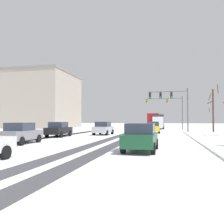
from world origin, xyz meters
The scene contains 15 objects.
wheel_track_left_lane centered at (2.65, 17.71, 0.00)m, with size 0.98×38.97×0.01m, color #424247.
wheel_track_right_lane centered at (1.04, 17.71, 0.00)m, with size 1.01×38.97×0.01m, color #424247.
wheel_track_center centered at (-5.55, 17.71, 0.00)m, with size 1.03×38.97×0.01m, color #424247.
wheel_track_oncoming centered at (-5.85, 17.71, 0.00)m, with size 0.77×38.97×0.01m, color #424247.
traffic_signal_far_right centered at (6.90, 45.41, 4.70)m, with size 7.28×0.39×6.50m.
traffic_signal_near_right centered at (7.13, 33.51, 4.78)m, with size 5.86×0.53×6.50m.
car_yellow_cab_lead centered at (4.55, 31.09, 0.82)m, with size 2.01×4.19×1.62m.
car_silver_second centered at (-1.30, 25.68, 0.82)m, with size 1.97×4.17×1.62m.
car_black_third centered at (-5.17, 21.07, 0.82)m, with size 1.93×4.15×1.62m.
car_grey_fourth centered at (-4.57, 12.89, 0.82)m, with size 1.93×4.15×1.62m.
car_dark_green_fifth centered at (4.90, 10.29, 0.82)m, with size 1.90×4.14×1.62m.
bus_oncoming centered at (3.66, 57.11, 1.99)m, with size 3.05×11.10×3.38m.
box_truck_delivery centered at (4.76, 49.09, 1.63)m, with size 2.31×7.40×3.02m.
bare_tree_sidewalk_far centered at (13.58, 37.07, 3.65)m, with size 1.79×1.78×7.32m.
office_building_far_left_block centered at (-27.92, 51.45, 6.74)m, with size 23.80×16.55×13.46m.
Camera 1 is at (6.36, -4.15, 1.79)m, focal length 39.64 mm.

